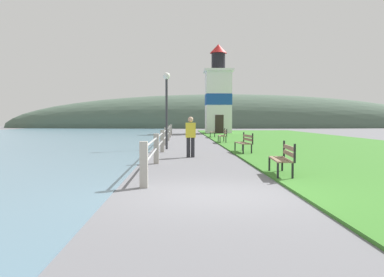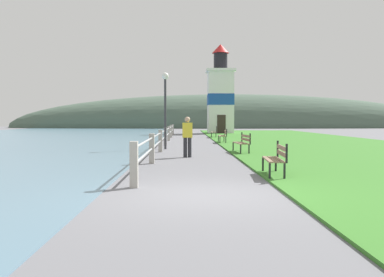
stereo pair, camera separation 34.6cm
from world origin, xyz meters
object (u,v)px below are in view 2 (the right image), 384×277
at_px(lighthouse, 220,96).
at_px(lamp_post, 165,96).
at_px(park_bench_midway, 243,142).
at_px(person_strolling, 187,135).
at_px(park_bench_near, 276,157).
at_px(park_bench_by_lighthouse, 215,131).
at_px(park_bench_far, 223,135).

relative_size(lighthouse, lamp_post, 2.44).
distance_m(park_bench_midway, person_strolling, 3.24).
bearing_deg(person_strolling, park_bench_near, -159.37).
bearing_deg(park_bench_midway, park_bench_by_lighthouse, -94.09).
bearing_deg(park_bench_midway, park_bench_near, 84.32).
height_order(park_bench_midway, lighthouse, lighthouse).
bearing_deg(lighthouse, park_bench_near, -92.27).
relative_size(park_bench_near, park_bench_by_lighthouse, 0.98).
bearing_deg(person_strolling, park_bench_far, -14.37).
xyz_separation_m(person_strolling, lamp_post, (-1.12, 4.73, 1.84)).
bearing_deg(lamp_post, person_strolling, -76.73).
distance_m(park_bench_near, park_bench_far, 16.23).
relative_size(park_bench_by_lighthouse, lighthouse, 0.18).
height_order(park_bench_near, lamp_post, lamp_post).
relative_size(park_bench_near, park_bench_far, 0.99).
distance_m(lighthouse, lamp_post, 24.84).
relative_size(park_bench_near, lighthouse, 0.17).
bearing_deg(park_bench_near, park_bench_by_lighthouse, -85.85).
relative_size(park_bench_midway, lighthouse, 0.19).
bearing_deg(park_bench_far, lamp_post, 58.86).
relative_size(park_bench_by_lighthouse, person_strolling, 1.02).
height_order(park_bench_near, park_bench_midway, same).
distance_m(park_bench_near, lamp_post, 11.41).
height_order(park_bench_far, lighthouse, lighthouse).
bearing_deg(lighthouse, lamp_post, -101.34).
distance_m(park_bench_by_lighthouse, person_strolling, 18.49).
distance_m(park_bench_midway, lamp_post, 5.06).
bearing_deg(person_strolling, park_bench_by_lighthouse, -8.72).
height_order(park_bench_near, lighthouse, lighthouse).
xyz_separation_m(park_bench_near, park_bench_midway, (0.16, 7.90, 0.00)).
relative_size(park_bench_midway, park_bench_far, 1.07).
xyz_separation_m(park_bench_by_lighthouse, lamp_post, (-3.52, -13.60, 2.20)).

